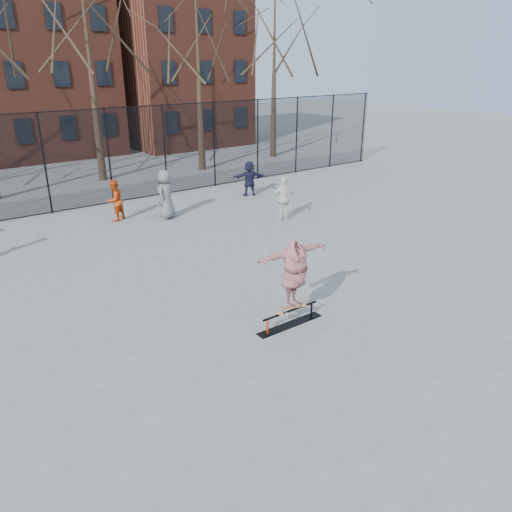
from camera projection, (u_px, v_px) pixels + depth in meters
ground at (281, 336)px, 11.31m from camera, size 100.00×100.00×0.00m
skate_rail at (290, 319)px, 11.74m from camera, size 1.82×0.28×0.40m
skateboard at (293, 307)px, 11.68m from camera, size 0.81×0.19×0.10m
skater at (294, 274)px, 11.36m from camera, size 1.98×0.57×1.60m
bystander_red at (115, 200)px, 19.09m from camera, size 0.96×0.89×1.58m
bystander_white at (284, 199)px, 19.09m from camera, size 1.08×0.69×1.70m
bystander_navy at (249, 178)px, 22.57m from camera, size 1.53×1.02×1.59m
bystander_extra at (166, 195)px, 19.28m from camera, size 1.11×1.02×1.91m
fence at (80, 159)px, 20.25m from camera, size 34.03×0.07×4.00m
tree_row at (26, 20)px, 21.26m from camera, size 33.66×7.46×10.67m
rowhouses at (10, 54)px, 28.88m from camera, size 29.00×7.00×13.00m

